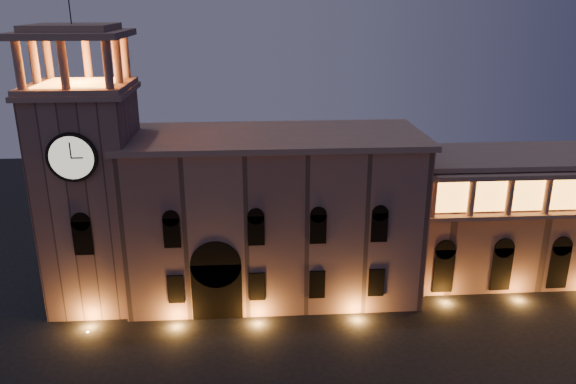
# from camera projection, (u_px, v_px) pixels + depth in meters

# --- Properties ---
(government_building) EXTENTS (30.80, 12.80, 17.60)m
(government_building) POSITION_uv_depth(u_px,v_px,m) (273.00, 215.00, 59.82)
(government_building) COLOR #866157
(government_building) RESTS_ON ground
(clock_tower) EXTENTS (9.80, 9.80, 32.40)m
(clock_tower) POSITION_uv_depth(u_px,v_px,m) (91.00, 188.00, 56.51)
(clock_tower) COLOR #866157
(clock_tower) RESTS_ON ground
(colonnade_wing) EXTENTS (40.60, 11.50, 14.50)m
(colonnade_wing) POSITION_uv_depth(u_px,v_px,m) (569.00, 213.00, 64.40)
(colonnade_wing) COLOR #815C52
(colonnade_wing) RESTS_ON ground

